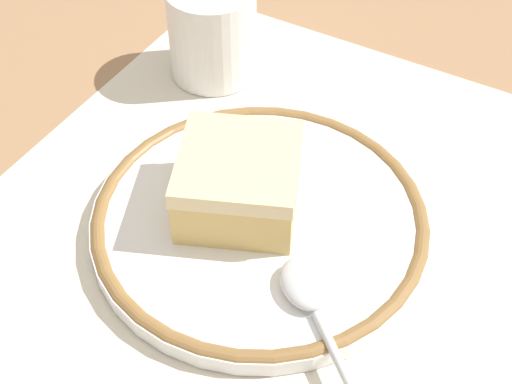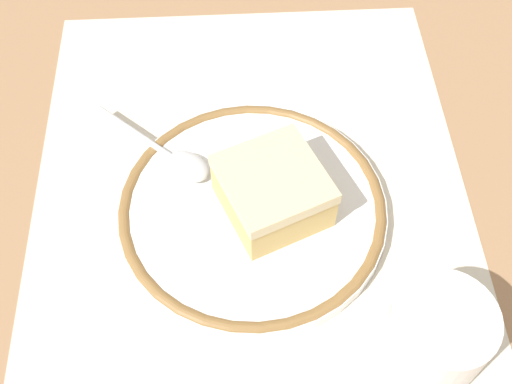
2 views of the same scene
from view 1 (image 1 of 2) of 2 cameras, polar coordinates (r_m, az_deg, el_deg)
name	(u,v)px [view 1 (image 1 of 2)]	position (r m, az deg, el deg)	size (l,w,h in m)	color
ground_plane	(249,243)	(0.47, -0.51, -3.95)	(2.40, 2.40, 0.00)	#9E7551
placemat	(249,243)	(0.47, -0.51, -3.89)	(0.46, 0.36, 0.00)	beige
plate	(256,218)	(0.47, 0.00, -2.03)	(0.21, 0.21, 0.01)	white
cake_slice	(239,181)	(0.46, -1.32, 0.82)	(0.10, 0.10, 0.04)	#DBB76B
spoon	(311,300)	(0.42, 4.24, -8.23)	(0.09, 0.10, 0.01)	silver
cup	(213,37)	(0.58, -3.33, 11.74)	(0.07, 0.07, 0.07)	white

